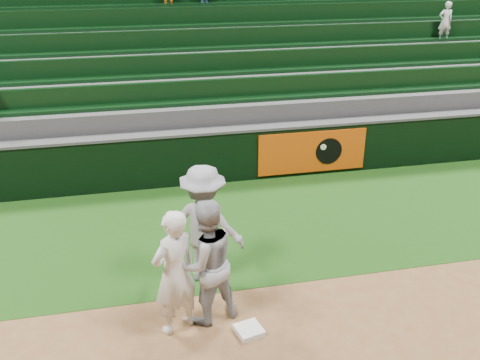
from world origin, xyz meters
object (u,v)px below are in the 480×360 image
Objects in this scene: first_base at (249,330)px; first_baseman at (175,273)px; baserunner at (206,262)px; base_coach at (204,224)px.

first_baseman is at bearing 162.38° from first_base.
base_coach is at bearing -114.49° from baserunner.
first_baseman is 1.32m from base_coach.
base_coach is (-0.40, 1.49, 0.97)m from first_base.
first_base is 0.18× the size of base_coach.
base_coach reaches higher than first_baseman.
first_baseman is 0.96× the size of base_coach.
first_baseman is at bearing 0.84° from baserunner.
first_base is at bearing 121.38° from baserunner.
baserunner is at bearing 169.08° from first_baseman.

